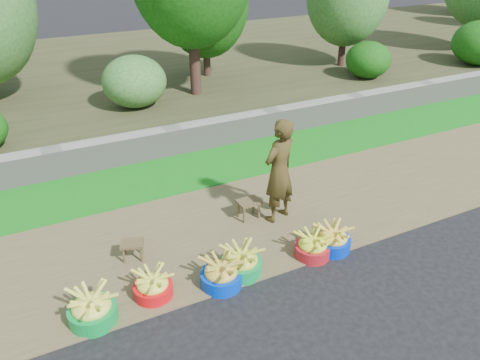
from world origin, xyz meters
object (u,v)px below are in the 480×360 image
basin_d (241,262)px  vendor_woman (279,171)px  basin_c (221,274)px  basin_e (312,246)px  basin_a (92,308)px  basin_b (153,286)px  stool_right (249,204)px  stool_left (132,246)px  basin_f (332,239)px

basin_d → vendor_woman: 1.54m
basin_c → basin_e: size_ratio=1.08×
basin_a → basin_d: bearing=0.1°
basin_b → basin_e: 2.19m
basin_c → basin_e: (1.36, -0.01, -0.01)m
basin_d → stool_right: size_ratio=1.52×
stool_left → vendor_woman: bearing=0.3°
basin_e → stool_right: bearing=106.3°
basin_f → basin_a: bearing=178.2°
basin_c → basin_d: size_ratio=0.98×
basin_c → basin_d: 0.34m
basin_a → vendor_woman: 3.16m
basin_b → basin_c: (0.83, -0.18, 0.02)m
basin_a → basin_d: size_ratio=1.04×
basin_b → vendor_woman: vendor_woman is taller
basin_e → basin_f: basin_f is taller
basin_f → vendor_woman: size_ratio=0.32×
stool_right → basin_d: bearing=-121.5°
basin_d → basin_a: bearing=-179.9°
basin_c → basin_f: bearing=-0.3°
basin_a → stool_right: basin_a is taller
basin_e → stool_right: (-0.35, 1.21, 0.10)m
basin_b → stool_right: size_ratio=1.36×
basin_b → basin_f: 2.53m
stool_right → vendor_woman: size_ratio=0.22×
basin_c → basin_f: 1.69m
basin_b → stool_left: size_ratio=1.33×
basin_b → stool_right: (1.83, 1.01, 0.10)m
basin_f → stool_right: 1.39m
vendor_woman → basin_c: bearing=15.6°
basin_d → stool_left: bearing=143.1°
basin_b → stool_right: bearing=29.0°
basin_a → basin_f: 3.25m
basin_c → basin_d: (0.33, 0.10, 0.00)m
basin_a → stool_left: bearing=51.8°
stool_left → vendor_woman: 2.33m
basin_e → basin_f: 0.34m
stool_right → basin_c: bearing=-130.0°
basin_d → basin_e: (1.03, -0.11, -0.02)m
basin_f → vendor_woman: bearing=106.2°
basin_a → basin_e: size_ratio=1.14×
basin_e → stool_right: 1.26m
basin_c → stool_left: bearing=130.9°
basin_a → stool_left: basin_a is taller
basin_c → stool_left: 1.31m
basin_d → basin_f: size_ratio=1.05×
basin_a → vendor_woman: bearing=17.0°
stool_left → basin_d: bearing=-36.9°
basin_d → basin_f: (1.36, -0.10, -0.01)m
vendor_woman → basin_f: bearing=86.3°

